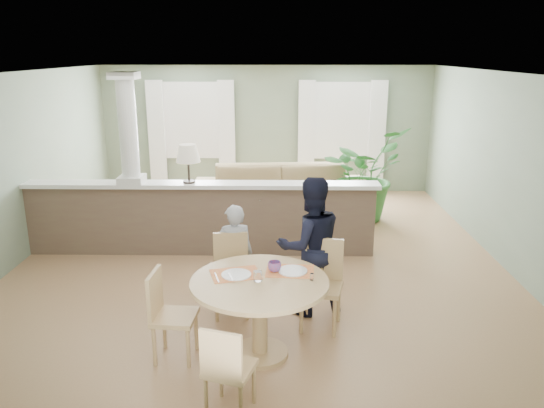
{
  "coord_description": "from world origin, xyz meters",
  "views": [
    {
      "loc": [
        0.29,
        -7.38,
        2.98
      ],
      "look_at": [
        0.19,
        -1.0,
        1.13
      ],
      "focal_mm": 35.0,
      "sensor_mm": 36.0,
      "label": 1
    }
  ],
  "objects_px": {
    "chair_side": "(167,311)",
    "man_person": "(310,246)",
    "houseplant": "(364,174)",
    "child_person": "(234,255)",
    "sofa": "(282,193)",
    "dining_table": "(260,295)",
    "chair_near": "(227,367)",
    "chair_far_man": "(322,279)",
    "chair_far_boy": "(231,270)"
  },
  "relations": [
    {
      "from": "chair_side",
      "to": "man_person",
      "type": "bearing_deg",
      "value": -50.6
    },
    {
      "from": "houseplant",
      "to": "child_person",
      "type": "relative_size",
      "value": 1.33
    },
    {
      "from": "sofa",
      "to": "chair_side",
      "type": "height_order",
      "value": "sofa"
    },
    {
      "from": "sofa",
      "to": "dining_table",
      "type": "height_order",
      "value": "sofa"
    },
    {
      "from": "sofa",
      "to": "chair_near",
      "type": "relative_size",
      "value": 3.78
    },
    {
      "from": "child_person",
      "to": "houseplant",
      "type": "bearing_deg",
      "value": -132.47
    },
    {
      "from": "chair_near",
      "to": "houseplant",
      "type": "bearing_deg",
      "value": -91.84
    },
    {
      "from": "chair_far_man",
      "to": "child_person",
      "type": "xyz_separation_m",
      "value": [
        -1.02,
        0.5,
        0.08
      ]
    },
    {
      "from": "chair_near",
      "to": "chair_far_man",
      "type": "bearing_deg",
      "value": -102.22
    },
    {
      "from": "chair_far_boy",
      "to": "man_person",
      "type": "distance_m",
      "value": 0.97
    },
    {
      "from": "dining_table",
      "to": "chair_near",
      "type": "xyz_separation_m",
      "value": [
        -0.24,
        -0.95,
        -0.19
      ]
    },
    {
      "from": "dining_table",
      "to": "chair_side",
      "type": "height_order",
      "value": "dining_table"
    },
    {
      "from": "child_person",
      "to": "chair_side",
      "type": "bearing_deg",
      "value": 52.97
    },
    {
      "from": "dining_table",
      "to": "chair_far_man",
      "type": "height_order",
      "value": "chair_far_man"
    },
    {
      "from": "chair_side",
      "to": "child_person",
      "type": "distance_m",
      "value": 1.34
    },
    {
      "from": "houseplant",
      "to": "man_person",
      "type": "xyz_separation_m",
      "value": [
        -1.16,
        -3.66,
        -0.02
      ]
    },
    {
      "from": "sofa",
      "to": "child_person",
      "type": "height_order",
      "value": "child_person"
    },
    {
      "from": "sofa",
      "to": "dining_table",
      "type": "relative_size",
      "value": 2.35
    },
    {
      "from": "sofa",
      "to": "chair_near",
      "type": "xyz_separation_m",
      "value": [
        -0.48,
        -5.58,
        0.0
      ]
    },
    {
      "from": "chair_side",
      "to": "sofa",
      "type": "bearing_deg",
      "value": -9.16
    },
    {
      "from": "man_person",
      "to": "dining_table",
      "type": "bearing_deg",
      "value": 44.64
    },
    {
      "from": "dining_table",
      "to": "houseplant",
      "type": "bearing_deg",
      "value": 69.68
    },
    {
      "from": "chair_far_man",
      "to": "man_person",
      "type": "distance_m",
      "value": 0.43
    },
    {
      "from": "man_person",
      "to": "chair_side",
      "type": "bearing_deg",
      "value": 19.14
    },
    {
      "from": "chair_near",
      "to": "child_person",
      "type": "xyz_separation_m",
      "value": [
        -0.11,
        2.1,
        0.16
      ]
    },
    {
      "from": "child_person",
      "to": "man_person",
      "type": "xyz_separation_m",
      "value": [
        0.9,
        -0.19,
        0.19
      ]
    },
    {
      "from": "chair_near",
      "to": "chair_side",
      "type": "height_order",
      "value": "chair_side"
    },
    {
      "from": "chair_far_boy",
      "to": "man_person",
      "type": "bearing_deg",
      "value": -4.78
    },
    {
      "from": "child_person",
      "to": "man_person",
      "type": "relative_size",
      "value": 0.77
    },
    {
      "from": "sofa",
      "to": "chair_near",
      "type": "distance_m",
      "value": 5.6
    },
    {
      "from": "chair_far_boy",
      "to": "chair_near",
      "type": "bearing_deg",
      "value": -91.74
    },
    {
      "from": "houseplant",
      "to": "man_person",
      "type": "bearing_deg",
      "value": -107.64
    },
    {
      "from": "dining_table",
      "to": "man_person",
      "type": "distance_m",
      "value": 1.11
    },
    {
      "from": "dining_table",
      "to": "man_person",
      "type": "height_order",
      "value": "man_person"
    },
    {
      "from": "sofa",
      "to": "man_person",
      "type": "relative_size",
      "value": 1.96
    },
    {
      "from": "dining_table",
      "to": "child_person",
      "type": "bearing_deg",
      "value": 106.92
    },
    {
      "from": "sofa",
      "to": "chair_near",
      "type": "height_order",
      "value": "sofa"
    },
    {
      "from": "chair_far_man",
      "to": "chair_near",
      "type": "height_order",
      "value": "chair_far_man"
    },
    {
      "from": "houseplant",
      "to": "chair_far_man",
      "type": "relative_size",
      "value": 1.7
    },
    {
      "from": "chair_far_boy",
      "to": "sofa",
      "type": "bearing_deg",
      "value": 75.01
    },
    {
      "from": "chair_side",
      "to": "chair_far_man",
      "type": "bearing_deg",
      "value": -61.46
    },
    {
      "from": "sofa",
      "to": "child_person",
      "type": "xyz_separation_m",
      "value": [
        -0.58,
        -3.49,
        0.16
      ]
    },
    {
      "from": "child_person",
      "to": "chair_far_boy",
      "type": "bearing_deg",
      "value": 71.45
    },
    {
      "from": "sofa",
      "to": "man_person",
      "type": "distance_m",
      "value": 3.71
    },
    {
      "from": "chair_side",
      "to": "man_person",
      "type": "distance_m",
      "value": 1.81
    },
    {
      "from": "houseplant",
      "to": "sofa",
      "type": "bearing_deg",
      "value": 179.41
    },
    {
      "from": "houseplant",
      "to": "chair_far_boy",
      "type": "height_order",
      "value": "houseplant"
    },
    {
      "from": "chair_near",
      "to": "man_person",
      "type": "bearing_deg",
      "value": -94.99
    },
    {
      "from": "dining_table",
      "to": "chair_side",
      "type": "distance_m",
      "value": 0.93
    },
    {
      "from": "child_person",
      "to": "chair_far_man",
      "type": "bearing_deg",
      "value": 141.78
    }
  ]
}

